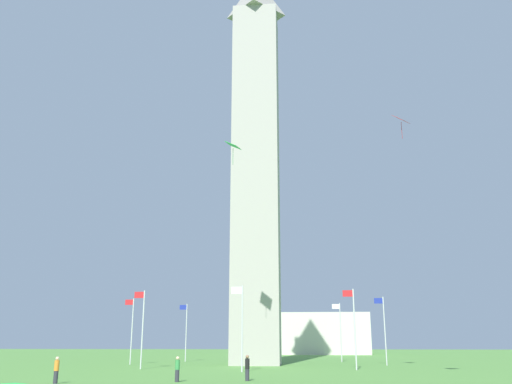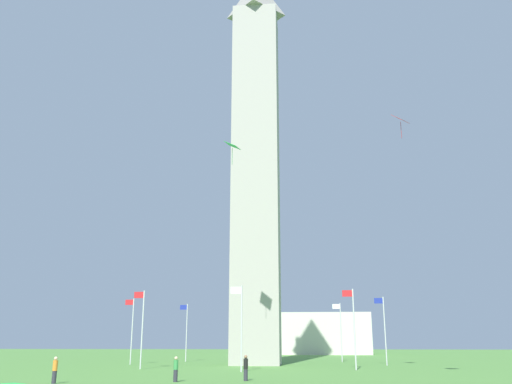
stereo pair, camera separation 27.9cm
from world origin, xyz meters
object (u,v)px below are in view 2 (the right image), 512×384
at_px(person_orange_shirt, 55,370).
at_px(flagpole_n, 132,328).
at_px(flagpole_sw, 340,329).
at_px(flagpole_ne, 142,325).
at_px(flagpole_nw, 186,330).
at_px(person_black_shirt, 246,368).
at_px(kite_green_diamond, 232,146).
at_px(person_green_shirt, 176,369).
at_px(flagpole_e, 241,324).
at_px(distant_building, 313,334).
at_px(flagpole_se, 354,325).
at_px(flagpole_s, 384,327).
at_px(flagpole_w, 265,330).
at_px(picnic_blanket_near_first_person, 11,384).
at_px(kite_red_diamond, 400,120).
at_px(obelisk_monument, 256,152).

bearing_deg(person_orange_shirt, flagpole_n, 40.49).
xyz_separation_m(flagpole_n, flagpole_sw, (-25.76, -10.67, 0.00)).
height_order(flagpole_ne, flagpole_nw, same).
bearing_deg(person_black_shirt, flagpole_ne, 9.58).
bearing_deg(kite_green_diamond, person_green_shirt, 77.43).
bearing_deg(flagpole_sw, flagpole_ne, 45.00).
xyz_separation_m(flagpole_e, distant_building, (-7.42, -72.13, -0.03)).
bearing_deg(flagpole_e, kite_green_diamond, 74.25).
height_order(flagpole_ne, flagpole_se, same).
height_order(flagpole_n, flagpole_se, same).
xyz_separation_m(flagpole_se, person_green_shirt, (13.66, 17.22, -3.43)).
distance_m(flagpole_s, flagpole_w, 21.34).
distance_m(flagpole_s, distant_building, 57.56).
bearing_deg(flagpole_sw, picnic_blanket_near_first_person, 59.82).
xyz_separation_m(kite_red_diamond, distant_building, (8.25, -72.99, -19.37)).
height_order(flagpole_sw, kite_green_diamond, kite_green_diamond).
height_order(flagpole_n, kite_green_diamond, kite_green_diamond).
relative_size(kite_green_diamond, picnic_blanket_near_first_person, 1.26).
bearing_deg(person_green_shirt, flagpole_sw, -9.36).
height_order(flagpole_e, flagpole_nw, same).
bearing_deg(person_black_shirt, distant_building, -32.37).
distance_m(flagpole_s, person_black_shirt, 29.86).
bearing_deg(flagpole_w, obelisk_monument, 90.23).
distance_m(flagpole_e, kite_red_diamond, 24.91).
xyz_separation_m(obelisk_monument, flagpole_sw, (-10.61, -10.67, -22.05)).
relative_size(flagpole_n, flagpole_e, 1.00).
relative_size(kite_red_diamond, picnic_blanket_near_first_person, 1.37).
bearing_deg(flagpole_nw, person_black_shirt, 108.40).
relative_size(flagpole_se, person_black_shirt, 4.44).
xyz_separation_m(person_black_shirt, kite_red_diamond, (-13.98, -10.52, 22.74)).
height_order(person_black_shirt, kite_green_diamond, kite_green_diamond).
distance_m(kite_green_diamond, picnic_blanket_near_first_person, 27.64).
bearing_deg(flagpole_n, person_black_shirt, 122.37).
relative_size(flagpole_ne, person_green_shirt, 4.63).
height_order(flagpole_nw, person_green_shirt, flagpole_nw).
height_order(flagpole_nw, picnic_blanket_near_first_person, flagpole_nw).
relative_size(kite_red_diamond, distant_building, 0.10).
bearing_deg(flagpole_n, picnic_blanket_near_first_person, 93.35).
bearing_deg(flagpole_s, kite_green_diamond, 47.96).
bearing_deg(flagpole_s, flagpole_e, 45.00).
bearing_deg(kite_red_diamond, person_green_shirt, 32.61).
distance_m(flagpole_s, flagpole_nw, 27.88).
distance_m(flagpole_se, person_orange_shirt, 29.00).
bearing_deg(flagpole_sw, person_green_shirt, 70.49).
bearing_deg(flagpole_e, flagpole_w, -90.00).
distance_m(obelisk_monument, flagpole_sw, 26.70).
distance_m(flagpole_e, flagpole_s, 21.34).
bearing_deg(person_orange_shirt, distant_building, 20.33).
relative_size(flagpole_e, kite_red_diamond, 3.16).
xyz_separation_m(flagpole_s, person_green_shirt, (18.08, 27.89, -3.43)).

